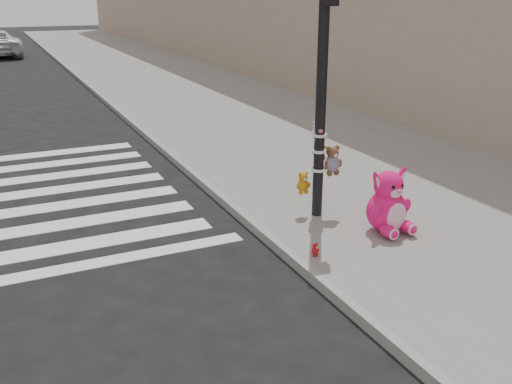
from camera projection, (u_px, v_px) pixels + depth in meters
name	position (u px, v px, depth m)	size (l,w,h in m)	color
ground	(202.00, 313.00, 6.59)	(120.00, 120.00, 0.00)	black
sidewalk_near	(246.00, 112.00, 17.10)	(7.00, 80.00, 0.14)	slate
curb_edge	(132.00, 123.00, 15.73)	(0.12, 80.00, 0.15)	gray
signal_pole	(322.00, 116.00, 8.61)	(0.71, 0.50, 4.00)	black
pink_bunny	(388.00, 206.00, 8.35)	(0.70, 0.74, 0.98)	#FF1573
red_teddy	(315.00, 250.00, 7.65)	(0.13, 0.09, 0.19)	red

